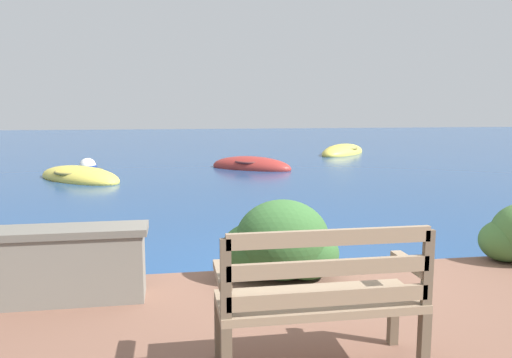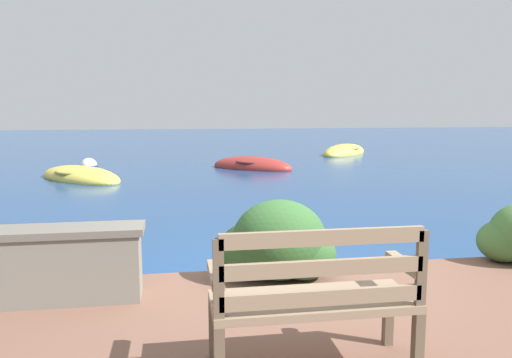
% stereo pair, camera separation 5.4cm
% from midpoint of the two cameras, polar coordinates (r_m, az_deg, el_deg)
% --- Properties ---
extents(ground_plane, '(80.00, 80.00, 0.00)m').
position_cam_midpoint_polar(ground_plane, '(5.21, 3.10, -12.31)').
color(ground_plane, navy).
extents(park_bench, '(1.26, 0.48, 0.93)m').
position_cam_midpoint_polar(park_bench, '(3.09, 6.97, -13.08)').
color(park_bench, brown).
rests_on(park_bench, patio_terrace).
extents(stone_wall, '(1.68, 0.39, 0.63)m').
position_cam_midpoint_polar(stone_wall, '(4.51, -23.32, -9.04)').
color(stone_wall, slate).
rests_on(stone_wall, patio_terrace).
extents(hedge_clump_far_left, '(0.88, 0.63, 0.60)m').
position_cam_midpoint_polar(hedge_clump_far_left, '(4.83, -26.75, -8.85)').
color(hedge_clump_far_left, '#2D5628').
rests_on(hedge_clump_far_left, patio_terrace).
extents(hedge_clump_left, '(1.11, 0.80, 0.75)m').
position_cam_midpoint_polar(hedge_clump_left, '(4.72, 2.49, -7.50)').
color(hedge_clump_left, '#2D5628').
rests_on(hedge_clump_left, patio_terrace).
extents(rowboat_nearest, '(2.89, 3.05, 0.61)m').
position_cam_midpoint_polar(rowboat_nearest, '(13.59, -19.64, 0.16)').
color(rowboat_nearest, '#DBC64C').
rests_on(rowboat_nearest, ground_plane).
extents(rowboat_mid, '(2.71, 2.39, 0.66)m').
position_cam_midpoint_polar(rowboat_mid, '(15.11, -0.67, 1.40)').
color(rowboat_mid, '#9E2D28').
rests_on(rowboat_mid, ground_plane).
extents(rowboat_far, '(2.99, 3.22, 0.70)m').
position_cam_midpoint_polar(rowboat_far, '(20.31, 9.80, 3.00)').
color(rowboat_far, '#DBC64C').
rests_on(rowboat_far, ground_plane).
extents(mooring_buoy, '(0.54, 0.54, 0.49)m').
position_cam_midpoint_polar(mooring_buoy, '(15.90, -18.78, 1.41)').
color(mooring_buoy, white).
rests_on(mooring_buoy, ground_plane).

